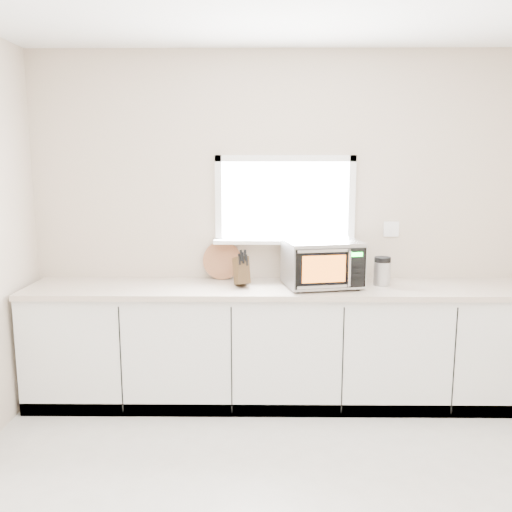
{
  "coord_description": "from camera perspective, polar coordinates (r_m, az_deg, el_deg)",
  "views": [
    {
      "loc": [
        -0.19,
        -2.31,
        1.85
      ],
      "look_at": [
        -0.23,
        1.55,
        1.18
      ],
      "focal_mm": 38.0,
      "sensor_mm": 36.0,
      "label": 1
    }
  ],
  "objects": [
    {
      "name": "back_wall",
      "position": [
        4.33,
        3.05,
        3.45
      ],
      "size": [
        4.0,
        0.17,
        2.7
      ],
      "color": "beige",
      "rests_on": "ground"
    },
    {
      "name": "cabinets",
      "position": [
        4.25,
        3.1,
        -9.48
      ],
      "size": [
        3.92,
        0.6,
        0.88
      ],
      "primitive_type": "cube",
      "color": "silver",
      "rests_on": "ground"
    },
    {
      "name": "countertop",
      "position": [
        4.11,
        3.16,
        -3.47
      ],
      "size": [
        3.92,
        0.64,
        0.04
      ],
      "primitive_type": "cube",
      "color": "beige",
      "rests_on": "cabinets"
    },
    {
      "name": "microwave",
      "position": [
        4.08,
        6.99,
        -0.72
      ],
      "size": [
        0.61,
        0.52,
        0.35
      ],
      "rotation": [
        0.0,
        0.0,
        0.2
      ],
      "color": "black",
      "rests_on": "countertop"
    },
    {
      "name": "knife_block",
      "position": [
        4.08,
        -1.55,
        -1.5
      ],
      "size": [
        0.15,
        0.22,
        0.29
      ],
      "rotation": [
        0.0,
        0.0,
        0.3
      ],
      "color": "#443018",
      "rests_on": "countertop"
    },
    {
      "name": "cutting_board",
      "position": [
        4.33,
        -3.59,
        -0.46
      ],
      "size": [
        0.31,
        0.07,
        0.31
      ],
      "primitive_type": "cylinder",
      "rotation": [
        1.4,
        0.0,
        0.0
      ],
      "color": "#A15C3E",
      "rests_on": "countertop"
    },
    {
      "name": "coffee_grinder",
      "position": [
        4.23,
        13.13,
        -1.54
      ],
      "size": [
        0.15,
        0.15,
        0.22
      ],
      "rotation": [
        0.0,
        0.0,
        0.21
      ],
      "color": "#AAADB2",
      "rests_on": "countertop"
    }
  ]
}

